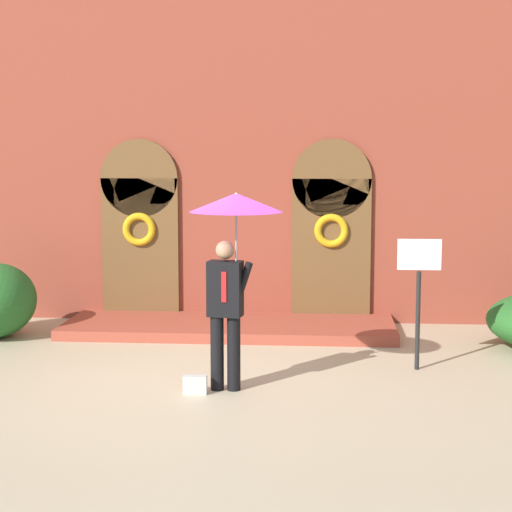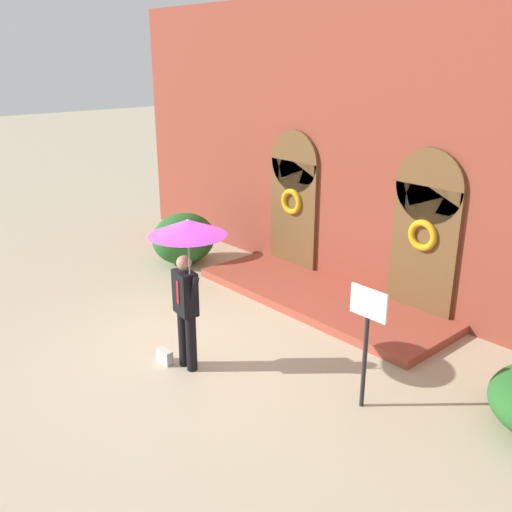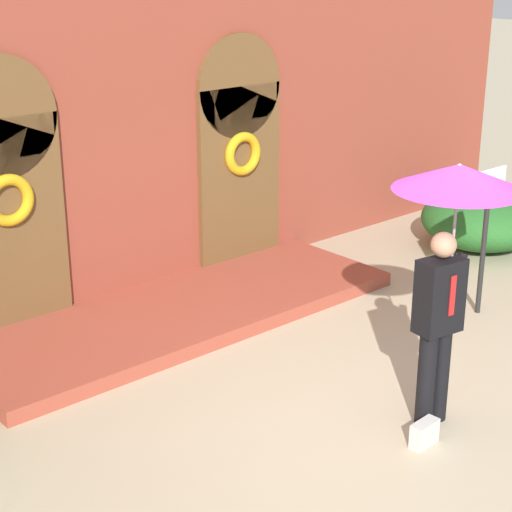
# 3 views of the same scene
# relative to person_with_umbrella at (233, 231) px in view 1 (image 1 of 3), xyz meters

# --- Properties ---
(ground_plane) EXTENTS (80.00, 80.00, 0.00)m
(ground_plane) POSITION_rel_person_with_umbrella_xyz_m (-0.42, 0.25, -1.91)
(ground_plane) COLOR tan
(building_facade) EXTENTS (14.00, 2.30, 5.60)m
(building_facade) POSITION_rel_person_with_umbrella_xyz_m (-0.42, 4.40, 0.77)
(building_facade) COLOR brown
(building_facade) RESTS_ON ground
(person_with_umbrella) EXTENTS (1.10, 1.10, 2.36)m
(person_with_umbrella) POSITION_rel_person_with_umbrella_xyz_m (0.00, 0.00, 0.00)
(person_with_umbrella) COLOR black
(person_with_umbrella) RESTS_ON ground
(handbag) EXTENTS (0.29, 0.13, 0.22)m
(handbag) POSITION_rel_person_with_umbrella_xyz_m (-0.44, -0.20, -1.80)
(handbag) COLOR #B7B7B2
(handbag) RESTS_ON ground
(sign_post) EXTENTS (0.56, 0.06, 1.72)m
(sign_post) POSITION_rel_person_with_umbrella_xyz_m (2.29, 1.17, -0.75)
(sign_post) COLOR black
(sign_post) RESTS_ON ground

